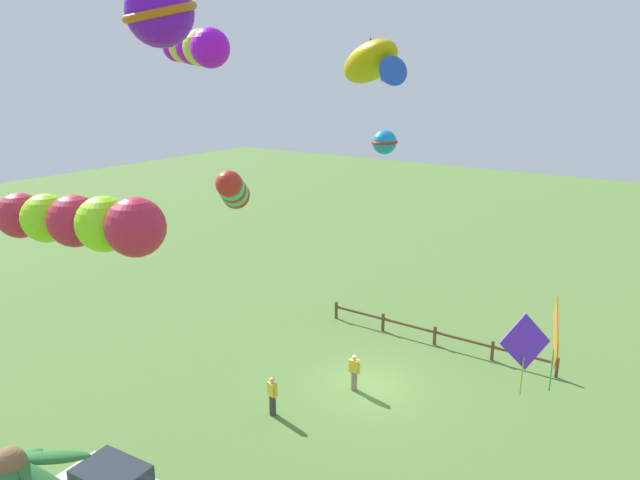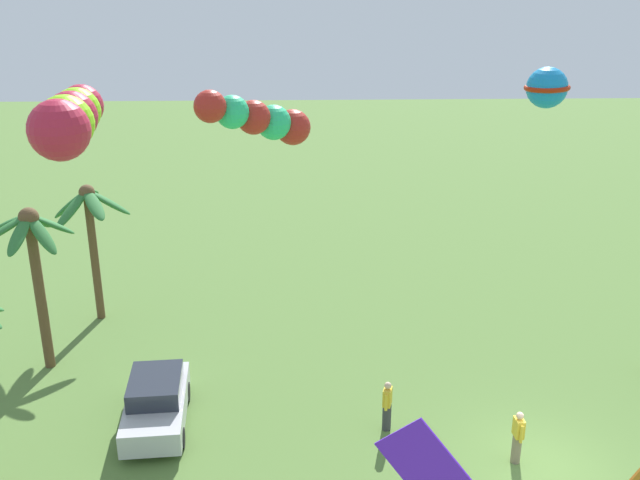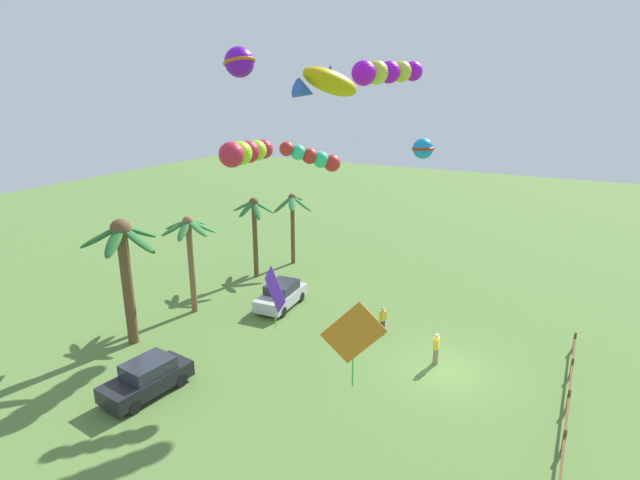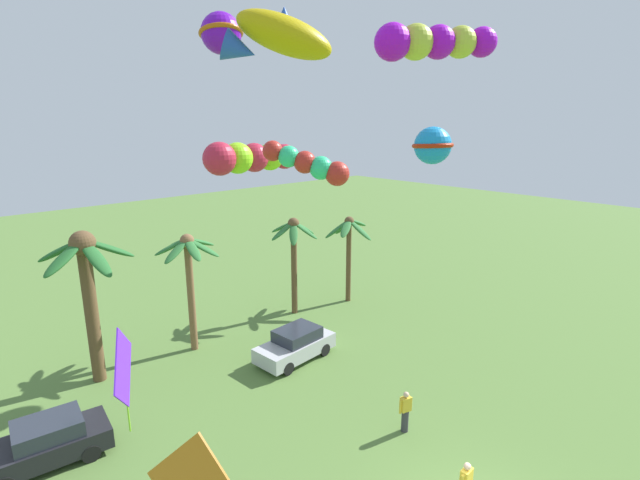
{
  "view_description": "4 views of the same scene",
  "coord_description": "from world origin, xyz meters",
  "px_view_note": "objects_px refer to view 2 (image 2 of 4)",
  "views": [
    {
      "loc": [
        -10.97,
        19.59,
        12.78
      ],
      "look_at": [
        -1.42,
        5.67,
        7.99
      ],
      "focal_mm": 33.29,
      "sensor_mm": 36.0,
      "label": 1
    },
    {
      "loc": [
        -15.97,
        6.51,
        12.71
      ],
      "look_at": [
        -2.04,
        6.03,
        7.5
      ],
      "focal_mm": 40.58,
      "sensor_mm": 36.0,
      "label": 2
    },
    {
      "loc": [
        -21.43,
        -4.74,
        12.85
      ],
      "look_at": [
        -2.4,
        5.41,
        6.31
      ],
      "focal_mm": 28.4,
      "sensor_mm": 36.0,
      "label": 3
    },
    {
      "loc": [
        -10.39,
        -4.87,
        11.03
      ],
      "look_at": [
        -1.05,
        5.19,
        7.5
      ],
      "focal_mm": 26.37,
      "sensor_mm": 36.0,
      "label": 4
    }
  ],
  "objects_px": {
    "spectator_1": "(518,437)",
    "kite_diamond_5": "(428,471)",
    "kite_ball_1": "(547,88)",
    "spectator_0": "(387,406)",
    "kite_tube_0": "(70,118)",
    "kite_tube_3": "(259,119)",
    "parked_car_0": "(156,402)",
    "palm_tree_0": "(32,250)",
    "palm_tree_3": "(89,217)"
  },
  "relations": [
    {
      "from": "spectator_1",
      "to": "kite_diamond_5",
      "type": "height_order",
      "value": "kite_diamond_5"
    },
    {
      "from": "kite_ball_1",
      "to": "kite_diamond_5",
      "type": "xyz_separation_m",
      "value": [
        -6.18,
        3.3,
        -4.61
      ]
    },
    {
      "from": "spectator_0",
      "to": "kite_tube_0",
      "type": "bearing_deg",
      "value": 96.85
    },
    {
      "from": "kite_tube_3",
      "to": "kite_diamond_5",
      "type": "relative_size",
      "value": 1.04
    },
    {
      "from": "parked_car_0",
      "to": "spectator_0",
      "type": "bearing_deg",
      "value": -94.43
    },
    {
      "from": "palm_tree_0",
      "to": "kite_tube_3",
      "type": "bearing_deg",
      "value": -126.05
    },
    {
      "from": "spectator_0",
      "to": "spectator_1",
      "type": "height_order",
      "value": "same"
    },
    {
      "from": "kite_ball_1",
      "to": "kite_tube_3",
      "type": "relative_size",
      "value": 0.4
    },
    {
      "from": "palm_tree_3",
      "to": "kite_diamond_5",
      "type": "distance_m",
      "value": 19.58
    },
    {
      "from": "spectator_0",
      "to": "kite_diamond_5",
      "type": "xyz_separation_m",
      "value": [
        -9.32,
        0.7,
        5.03
      ]
    },
    {
      "from": "palm_tree_3",
      "to": "kite_tube_0",
      "type": "xyz_separation_m",
      "value": [
        -8.63,
        -2.41,
        5.33
      ]
    },
    {
      "from": "spectator_1",
      "to": "kite_ball_1",
      "type": "distance_m",
      "value": 9.79
    },
    {
      "from": "kite_tube_3",
      "to": "spectator_1",
      "type": "bearing_deg",
      "value": -90.52
    },
    {
      "from": "kite_diamond_5",
      "to": "spectator_1",
      "type": "bearing_deg",
      "value": -27.9
    },
    {
      "from": "palm_tree_3",
      "to": "kite_tube_0",
      "type": "bearing_deg",
      "value": -164.39
    },
    {
      "from": "spectator_1",
      "to": "kite_tube_0",
      "type": "bearing_deg",
      "value": 86.52
    },
    {
      "from": "kite_tube_3",
      "to": "palm_tree_0",
      "type": "bearing_deg",
      "value": 53.95
    },
    {
      "from": "spectator_0",
      "to": "spectator_1",
      "type": "bearing_deg",
      "value": -115.76
    },
    {
      "from": "palm_tree_0",
      "to": "kite_tube_0",
      "type": "bearing_deg",
      "value": -146.83
    },
    {
      "from": "kite_ball_1",
      "to": "kite_tube_3",
      "type": "bearing_deg",
      "value": 75.32
    },
    {
      "from": "parked_car_0",
      "to": "kite_ball_1",
      "type": "distance_m",
      "value": 13.99
    },
    {
      "from": "kite_ball_1",
      "to": "parked_car_0",
      "type": "bearing_deg",
      "value": 68.68
    },
    {
      "from": "spectator_0",
      "to": "kite_ball_1",
      "type": "xyz_separation_m",
      "value": [
        -3.14,
        -2.6,
        9.64
      ]
    },
    {
      "from": "palm_tree_3",
      "to": "kite_tube_0",
      "type": "distance_m",
      "value": 10.43
    },
    {
      "from": "spectator_1",
      "to": "kite_tube_0",
      "type": "relative_size",
      "value": 0.32
    },
    {
      "from": "parked_car_0",
      "to": "kite_diamond_5",
      "type": "relative_size",
      "value": 1.64
    },
    {
      "from": "parked_car_0",
      "to": "kite_tube_3",
      "type": "bearing_deg",
      "value": -121.74
    },
    {
      "from": "spectator_0",
      "to": "kite_tube_0",
      "type": "distance_m",
      "value": 11.72
    },
    {
      "from": "parked_car_0",
      "to": "spectator_1",
      "type": "xyz_separation_m",
      "value": [
        -2.15,
        -10.16,
        0.06
      ]
    },
    {
      "from": "kite_tube_0",
      "to": "kite_ball_1",
      "type": "height_order",
      "value": "kite_ball_1"
    },
    {
      "from": "kite_tube_0",
      "to": "kite_diamond_5",
      "type": "distance_m",
      "value": 11.59
    },
    {
      "from": "palm_tree_3",
      "to": "kite_ball_1",
      "type": "distance_m",
      "value": 17.96
    },
    {
      "from": "kite_tube_0",
      "to": "kite_ball_1",
      "type": "xyz_separation_m",
      "value": [
        -2.2,
        -10.45,
        0.99
      ]
    },
    {
      "from": "parked_car_0",
      "to": "kite_diamond_5",
      "type": "height_order",
      "value": "kite_diamond_5"
    },
    {
      "from": "parked_car_0",
      "to": "kite_ball_1",
      "type": "relative_size",
      "value": 3.93
    },
    {
      "from": "spectator_1",
      "to": "kite_tube_3",
      "type": "relative_size",
      "value": 0.62
    },
    {
      "from": "palm_tree_0",
      "to": "kite_diamond_5",
      "type": "relative_size",
      "value": 2.33
    },
    {
      "from": "kite_tube_0",
      "to": "kite_ball_1",
      "type": "distance_m",
      "value": 10.72
    },
    {
      "from": "palm_tree_0",
      "to": "spectator_0",
      "type": "bearing_deg",
      "value": -109.97
    },
    {
      "from": "palm_tree_3",
      "to": "kite_tube_3",
      "type": "relative_size",
      "value": 2.11
    },
    {
      "from": "parked_car_0",
      "to": "kite_diamond_5",
      "type": "bearing_deg",
      "value": -148.26
    },
    {
      "from": "palm_tree_3",
      "to": "spectator_0",
      "type": "relative_size",
      "value": 3.38
    },
    {
      "from": "kite_ball_1",
      "to": "kite_diamond_5",
      "type": "bearing_deg",
      "value": 151.87
    },
    {
      "from": "spectator_0",
      "to": "kite_tube_3",
      "type": "height_order",
      "value": "kite_tube_3"
    },
    {
      "from": "palm_tree_3",
      "to": "parked_car_0",
      "type": "bearing_deg",
      "value": -154.15
    },
    {
      "from": "kite_tube_0",
      "to": "kite_diamond_5",
      "type": "bearing_deg",
      "value": -139.51
    },
    {
      "from": "palm_tree_3",
      "to": "parked_car_0",
      "type": "distance_m",
      "value": 8.65
    },
    {
      "from": "palm_tree_3",
      "to": "parked_car_0",
      "type": "relative_size",
      "value": 1.34
    },
    {
      "from": "kite_tube_0",
      "to": "kite_ball_1",
      "type": "bearing_deg",
      "value": -101.87
    },
    {
      "from": "palm_tree_0",
      "to": "kite_tube_0",
      "type": "relative_size",
      "value": 1.16
    }
  ]
}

